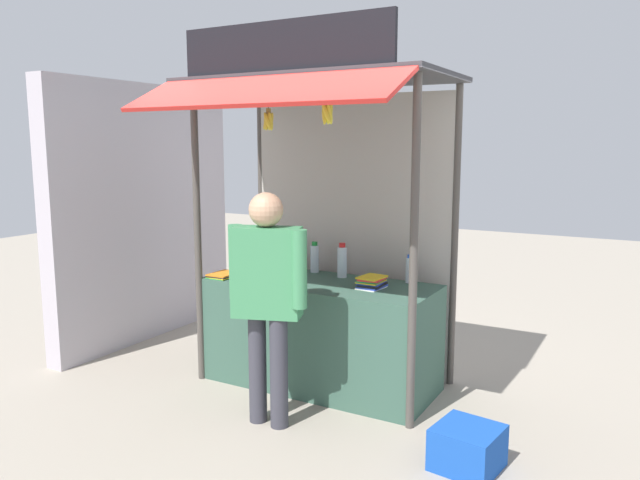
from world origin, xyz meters
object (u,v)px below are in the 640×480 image
water_bottle_mid_left (284,257)px  banana_bunch_rightmost (327,113)px  water_bottle_far_left (342,261)px  water_bottle_back_right (297,259)px  water_bottle_left (315,258)px  banana_bunch_leftmost (268,121)px  magazine_stack_right (224,275)px  magazine_stack_far_right (372,282)px  water_bottle_mid_right (410,270)px  plastic_crate (468,448)px  vendor_person (267,288)px  water_bottle_front_right (261,254)px

water_bottle_mid_left → banana_bunch_rightmost: size_ratio=1.04×
water_bottle_far_left → water_bottle_back_right: bearing=171.7°
water_bottle_far_left → water_bottle_left: bearing=167.6°
banana_bunch_leftmost → magazine_stack_right: bearing=158.8°
water_bottle_left → magazine_stack_far_right: 0.77m
water_bottle_mid_right → plastic_crate: size_ratio=0.62×
water_bottle_far_left → magazine_stack_far_right: bearing=-31.7°
magazine_stack_right → banana_bunch_leftmost: 1.46m
banana_bunch_leftmost → banana_bunch_rightmost: 0.50m
magazine_stack_far_right → water_bottle_mid_left: bearing=166.8°
magazine_stack_right → vendor_person: size_ratio=0.16×
banana_bunch_rightmost → plastic_crate: size_ratio=0.65×
magazine_stack_far_right → vendor_person: (-0.43, -0.84, 0.08)m
plastic_crate → water_bottle_front_right: bearing=156.2°
magazine_stack_far_right → magazine_stack_right: size_ratio=0.92×
water_bottle_far_left → banana_bunch_leftmost: (-0.24, -0.73, 1.16)m
water_bottle_front_right → magazine_stack_right: 0.51m
water_bottle_mid_right → banana_bunch_rightmost: (-0.33, -0.82, 1.23)m
water_bottle_mid_right → magazine_stack_far_right: (-0.19, -0.32, -0.06)m
water_bottle_mid_right → magazine_stack_right: (-1.47, -0.56, -0.09)m
water_bottle_back_right → banana_bunch_leftmost: (0.25, -0.81, 1.20)m
magazine_stack_right → banana_bunch_rightmost: 1.77m
vendor_person → water_bottle_left: bearing=84.3°
water_bottle_back_right → vendor_person: size_ratio=0.13×
water_bottle_far_left → plastic_crate: bearing=-35.1°
magazine_stack_right → water_bottle_front_right: bearing=85.4°
magazine_stack_far_right → water_bottle_mid_right: bearing=58.9°
banana_bunch_rightmost → vendor_person: bearing=-130.6°
water_bottle_far_left → magazine_stack_right: size_ratio=1.08×
water_bottle_front_right → banana_bunch_rightmost: bearing=-34.0°
water_bottle_back_right → water_bottle_left: bearing=-1.6°
water_bottle_left → banana_bunch_rightmost: 1.56m
water_bottle_far_left → banana_bunch_rightmost: 1.43m
water_bottle_mid_right → banana_bunch_rightmost: size_ratio=0.95×
water_bottle_left → water_bottle_front_right: size_ratio=1.04×
vendor_person → plastic_crate: 1.69m
magazine_stack_right → banana_bunch_leftmost: banana_bunch_leftmost is taller
magazine_stack_far_right → plastic_crate: (1.01, -0.74, -0.80)m
water_bottle_back_right → banana_bunch_leftmost: bearing=-72.5°
water_bottle_mid_right → water_bottle_mid_left: bearing=-175.4°
banana_bunch_rightmost → magazine_stack_right: bearing=167.5°
magazine_stack_right → banana_bunch_leftmost: (0.65, -0.25, 1.28)m
vendor_person → magazine_stack_far_right: bearing=44.1°
magazine_stack_right → plastic_crate: (2.29, -0.50, -0.77)m
water_bottle_front_right → plastic_crate: (2.25, -0.99, -0.88)m
magazine_stack_far_right → water_bottle_far_left: bearing=148.3°
water_bottle_far_left → water_bottle_back_right: 0.50m
water_bottle_left → banana_bunch_leftmost: banana_bunch_leftmost is taller
water_bottle_front_right → vendor_person: size_ratio=0.16×
water_bottle_front_right → vendor_person: bearing=-53.3°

